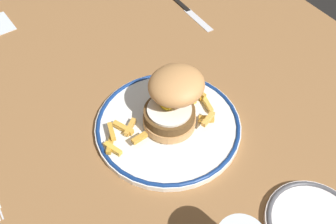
{
  "coord_description": "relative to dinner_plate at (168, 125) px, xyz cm",
  "views": [
    {
      "loc": [
        41.8,
        -25.39,
        56.14
      ],
      "look_at": [
        3.53,
        -2.85,
        4.6
      ],
      "focal_mm": 39.23,
      "sensor_mm": 36.0,
      "label": 1
    }
  ],
  "objects": [
    {
      "name": "knife",
      "position": [
        -31.44,
        24.54,
        -0.58
      ],
      "size": [
        18.02,
        1.99,
        0.7
      ],
      "color": "black",
      "rests_on": "ground_plane"
    },
    {
      "name": "burger",
      "position": [
        -0.36,
        1.29,
        6.28
      ],
      "size": [
        13.58,
        14.01,
        11.12
      ],
      "color": "tan",
      "rests_on": "dinner_plate"
    },
    {
      "name": "ground_plane",
      "position": [
        -3.53,
        2.85,
        -2.84
      ],
      "size": [
        127.06,
        104.37,
        4.0
      ],
      "primitive_type": "cube",
      "color": "olive"
    },
    {
      "name": "side_plate",
      "position": [
        29.04,
        9.58,
        -0.0
      ],
      "size": [
        15.33,
        15.33,
        1.6
      ],
      "color": "white",
      "rests_on": "ground_plane"
    },
    {
      "name": "fries_pile",
      "position": [
        -0.77,
        -0.83,
        1.52
      ],
      "size": [
        11.78,
        24.06,
        2.62
      ],
      "color": "gold",
      "rests_on": "dinner_plate"
    },
    {
      "name": "dinner_plate",
      "position": [
        0.0,
        0.0,
        0.0
      ],
      "size": [
        28.16,
        28.16,
        1.6
      ],
      "color": "white",
      "rests_on": "ground_plane"
    }
  ]
}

